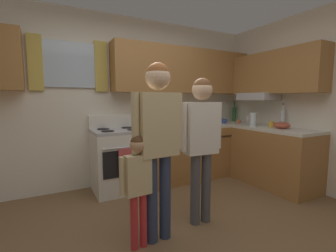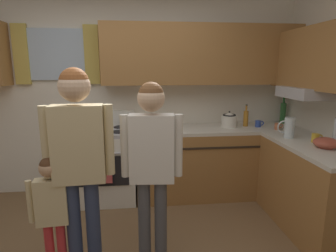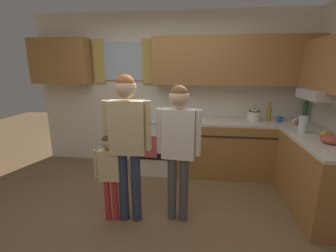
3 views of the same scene
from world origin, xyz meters
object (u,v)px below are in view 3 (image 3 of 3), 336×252
(bottle_oil_amber, at_px, (269,114))
(bottle_wine_green, at_px, (305,111))
(stove_oven, at_px, (155,143))
(small_child, at_px, (109,168))
(cup_terracotta, at_px, (296,123))
(adult_holding_child, at_px, (127,133))
(mug_cobalt_blue, at_px, (280,119))
(water_pitcher, at_px, (302,124))
(adult_in_plaid, at_px, (178,139))
(mixing_bowl, at_px, (332,139))
(mug_mustard_yellow, at_px, (325,134))
(stovetop_kettle, at_px, (254,115))

(bottle_oil_amber, bearing_deg, bottle_wine_green, 13.75)
(stove_oven, relative_size, small_child, 1.07)
(stove_oven, distance_m, cup_terracotta, 2.19)
(adult_holding_child, xyz_separation_m, small_child, (-0.21, -0.03, -0.40))
(mug_cobalt_blue, bearing_deg, small_child, -147.46)
(bottle_wine_green, relative_size, cup_terracotta, 3.62)
(bottle_wine_green, xyz_separation_m, mug_cobalt_blue, (-0.44, -0.21, -0.11))
(water_pitcher, height_order, adult_in_plaid, adult_in_plaid)
(mixing_bowl, bearing_deg, water_pitcher, 109.24)
(bottle_oil_amber, bearing_deg, adult_in_plaid, -133.64)
(mixing_bowl, bearing_deg, adult_in_plaid, -170.03)
(mug_cobalt_blue, bearing_deg, mixing_bowl, -76.67)
(bottle_oil_amber, xyz_separation_m, mug_cobalt_blue, (0.15, -0.07, -0.07))
(stove_oven, bearing_deg, adult_holding_child, -91.21)
(mug_cobalt_blue, bearing_deg, bottle_oil_amber, 154.62)
(stove_oven, distance_m, mixing_bowl, 2.47)
(stove_oven, height_order, mug_mustard_yellow, stove_oven)
(mixing_bowl, bearing_deg, mug_cobalt_blue, 103.33)
(stove_oven, xyz_separation_m, bottle_wine_green, (2.39, 0.18, 0.58))
(cup_terracotta, distance_m, water_pitcher, 0.42)
(cup_terracotta, xyz_separation_m, water_pitcher, (-0.09, -0.41, 0.07))
(bottle_oil_amber, bearing_deg, small_child, -144.35)
(bottle_oil_amber, xyz_separation_m, adult_holding_child, (-1.84, -1.44, 0.03))
(bottle_oil_amber, height_order, cup_terracotta, bottle_oil_amber)
(bottle_wine_green, relative_size, mug_cobalt_blue, 3.43)
(stove_oven, xyz_separation_m, adult_in_plaid, (0.51, -1.32, 0.51))
(mug_mustard_yellow, bearing_deg, water_pitcher, 128.79)
(bottle_oil_amber, height_order, small_child, bottle_oil_amber)
(bottle_oil_amber, bearing_deg, mug_mustard_yellow, -64.51)
(stove_oven, xyz_separation_m, cup_terracotta, (2.13, -0.20, 0.47))
(stove_oven, distance_m, adult_in_plaid, 1.51)
(bottle_wine_green, bearing_deg, water_pitcher, -114.01)
(water_pitcher, xyz_separation_m, mixing_bowl, (0.15, -0.43, -0.06))
(bottle_oil_amber, height_order, bottle_wine_green, bottle_wine_green)
(mug_mustard_yellow, distance_m, mug_cobalt_blue, 0.84)
(bottle_wine_green, relative_size, mug_mustard_yellow, 3.28)
(stovetop_kettle, relative_size, adult_holding_child, 0.17)
(small_child, bearing_deg, stove_oven, 80.40)
(mixing_bowl, xyz_separation_m, adult_holding_child, (-2.22, -0.37, 0.10))
(stovetop_kettle, relative_size, mixing_bowl, 1.16)
(water_pitcher, relative_size, adult_holding_child, 0.13)
(water_pitcher, bearing_deg, stovetop_kettle, 126.88)
(mug_mustard_yellow, distance_m, adult_holding_child, 2.33)
(bottle_oil_amber, xyz_separation_m, mixing_bowl, (0.38, -1.07, -0.06))
(bottle_wine_green, height_order, small_child, bottle_wine_green)
(stove_oven, distance_m, water_pitcher, 2.20)
(stove_oven, relative_size, adult_holding_child, 0.66)
(bottle_wine_green, distance_m, mug_cobalt_blue, 0.50)
(bottle_oil_amber, distance_m, mixing_bowl, 1.14)
(stove_oven, bearing_deg, bottle_oil_amber, 1.27)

